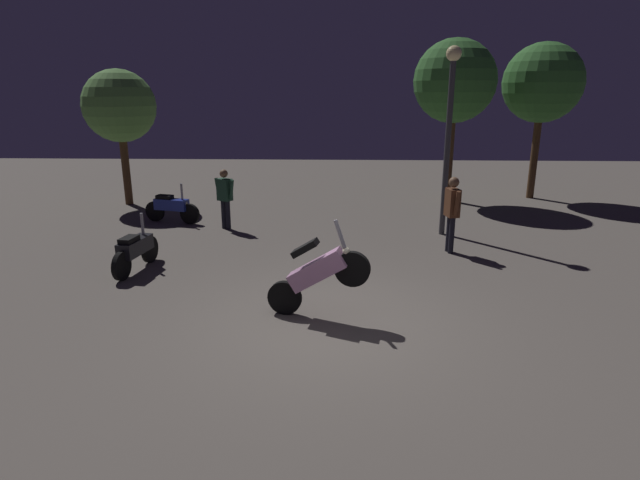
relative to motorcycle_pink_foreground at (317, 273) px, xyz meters
name	(u,v)px	position (x,y,z in m)	size (l,w,h in m)	color
ground_plane	(326,324)	(0.14, -0.25, -0.74)	(40.00, 40.00, 0.00)	#605951
motorcycle_pink_foreground	(317,273)	(0.00, 0.00, 0.00)	(1.65, 0.48, 1.63)	black
motorcycle_black_parked_left	(135,250)	(-3.74, 2.09, -0.31)	(0.43, 1.66, 1.11)	black
motorcycle_blue_parked_right	(172,207)	(-4.26, 6.04, -0.31)	(1.63, 0.54, 1.11)	black
person_rider_beside	(225,194)	(-2.63, 5.42, 0.18)	(0.61, 0.42, 1.57)	black
person_bystander_far	(452,208)	(2.83, 3.57, 0.28)	(0.30, 0.67, 1.71)	black
streetlamp_near	(449,117)	(2.95, 5.12, 2.16)	(0.36, 0.36, 4.51)	#38383D
tree_left_bg	(455,82)	(3.91, 9.33, 3.03)	(2.58, 2.58, 5.09)	#4C331E
tree_center_bg	(543,84)	(6.85, 9.90, 2.99)	(2.52, 2.52, 5.02)	#4C331E
tree_right_bg	(119,107)	(-6.42, 8.38, 2.30)	(2.19, 2.19, 4.16)	#4C331E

